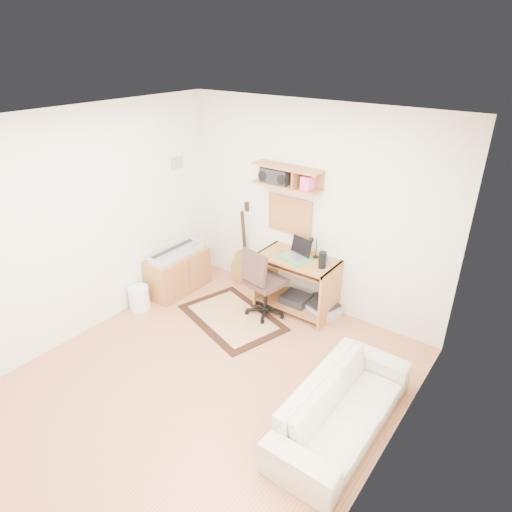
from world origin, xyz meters
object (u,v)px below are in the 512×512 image
Objects in this scene: task_chair at (266,282)px; printer at (320,308)px; desk at (297,284)px; cabinet at (178,273)px; sofa at (344,400)px.

printer is (0.57, 0.42, -0.39)m from task_chair.
cabinet is at bearing -160.32° from desk.
cabinet is (-1.32, -0.23, -0.20)m from task_chair.
sofa is (1.64, -1.10, -0.14)m from task_chair.
desk is 2.23× the size of printer.
cabinet is at bearing -142.90° from printer.
sofa is at bearing -24.31° from task_chair.
cabinet is 2.01m from printer.
desk reaches higher than printer.
task_chair reaches higher than printer.
sofa reaches higher than printer.
desk reaches higher than cabinet.
printer is at bearing 19.07° from cabinet.
desk is 0.44m from printer.
sofa is at bearing -36.88° from printer.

